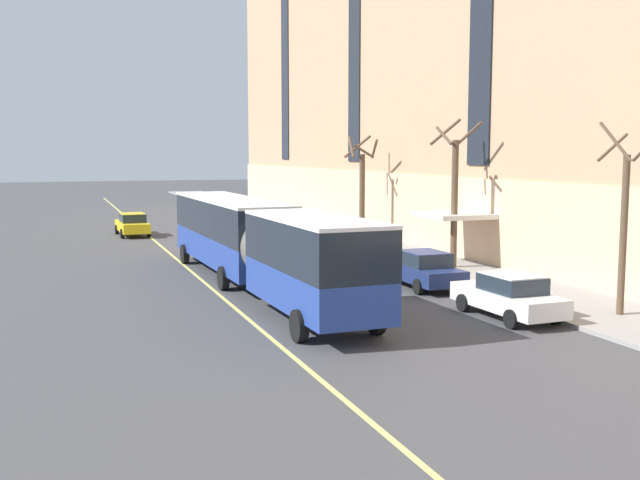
{
  "coord_description": "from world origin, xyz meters",
  "views": [
    {
      "loc": [
        -8.83,
        -24.84,
        5.7
      ],
      "look_at": [
        2.43,
        6.47,
        1.8
      ],
      "focal_mm": 42.0,
      "sensor_mm": 36.0,
      "label": 1
    }
  ],
  "objects_px": {
    "city_bus": "(256,240)",
    "parked_car_white_3": "(509,296)",
    "parked_car_red_5": "(263,220)",
    "street_tree_mid_block": "(624,221)",
    "street_tree_far_downtown": "(362,187)",
    "street_tree_far_uptown": "(454,193)",
    "parked_car_champagne_2": "(306,232)",
    "parked_car_green_6": "(347,246)",
    "taxi_cab": "(132,224)",
    "parked_car_navy_1": "(422,269)"
  },
  "relations": [
    {
      "from": "parked_car_red_5",
      "to": "street_tree_mid_block",
      "type": "height_order",
      "value": "street_tree_mid_block"
    },
    {
      "from": "parked_car_green_6",
      "to": "street_tree_far_downtown",
      "type": "distance_m",
      "value": 8.11
    },
    {
      "from": "parked_car_white_3",
      "to": "parked_car_red_5",
      "type": "xyz_separation_m",
      "value": [
        -0.19,
        31.09,
        -0.0
      ]
    },
    {
      "from": "city_bus",
      "to": "street_tree_far_downtown",
      "type": "xyz_separation_m",
      "value": [
        10.4,
        13.31,
        1.45
      ]
    },
    {
      "from": "city_bus",
      "to": "street_tree_far_uptown",
      "type": "bearing_deg",
      "value": 10.57
    },
    {
      "from": "taxi_cab",
      "to": "parked_car_green_6",
      "type": "bearing_deg",
      "value": -59.49
    },
    {
      "from": "parked_car_champagne_2",
      "to": "parked_car_white_3",
      "type": "relative_size",
      "value": 0.98
    },
    {
      "from": "parked_car_red_5",
      "to": "taxi_cab",
      "type": "bearing_deg",
      "value": -178.3
    },
    {
      "from": "parked_car_champagne_2",
      "to": "street_tree_far_downtown",
      "type": "height_order",
      "value": "street_tree_far_downtown"
    },
    {
      "from": "parked_car_navy_1",
      "to": "taxi_cab",
      "type": "distance_m",
      "value": 26.26
    },
    {
      "from": "city_bus",
      "to": "street_tree_mid_block",
      "type": "bearing_deg",
      "value": -42.36
    },
    {
      "from": "city_bus",
      "to": "street_tree_far_downtown",
      "type": "bearing_deg",
      "value": 51.99
    },
    {
      "from": "city_bus",
      "to": "street_tree_mid_block",
      "type": "xyz_separation_m",
      "value": [
        10.4,
        -9.49,
        1.28
      ]
    },
    {
      "from": "parked_car_champagne_2",
      "to": "city_bus",
      "type": "bearing_deg",
      "value": -116.46
    },
    {
      "from": "parked_car_green_6",
      "to": "taxi_cab",
      "type": "height_order",
      "value": "same"
    },
    {
      "from": "parked_car_navy_1",
      "to": "street_tree_far_downtown",
      "type": "relative_size",
      "value": 0.72
    },
    {
      "from": "parked_car_champagne_2",
      "to": "parked_car_green_6",
      "type": "xyz_separation_m",
      "value": [
        -0.1,
        -7.11,
        0.0
      ]
    },
    {
      "from": "parked_car_navy_1",
      "to": "street_tree_far_downtown",
      "type": "height_order",
      "value": "street_tree_far_downtown"
    },
    {
      "from": "street_tree_mid_block",
      "to": "street_tree_far_uptown",
      "type": "relative_size",
      "value": 0.91
    },
    {
      "from": "parked_car_navy_1",
      "to": "parked_car_green_6",
      "type": "distance_m",
      "value": 8.41
    },
    {
      "from": "parked_car_white_3",
      "to": "street_tree_mid_block",
      "type": "height_order",
      "value": "street_tree_mid_block"
    },
    {
      "from": "street_tree_mid_block",
      "to": "street_tree_far_uptown",
      "type": "height_order",
      "value": "street_tree_far_uptown"
    },
    {
      "from": "parked_car_red_5",
      "to": "street_tree_far_downtown",
      "type": "distance_m",
      "value": 10.73
    },
    {
      "from": "parked_car_white_3",
      "to": "street_tree_far_downtown",
      "type": "height_order",
      "value": "street_tree_far_downtown"
    },
    {
      "from": "taxi_cab",
      "to": "street_tree_far_downtown",
      "type": "xyz_separation_m",
      "value": [
        13.13,
        -9.38,
        2.75
      ]
    },
    {
      "from": "parked_car_champagne_2",
      "to": "street_tree_mid_block",
      "type": "distance_m",
      "value": 23.63
    },
    {
      "from": "parked_car_champagne_2",
      "to": "taxi_cab",
      "type": "relative_size",
      "value": 0.95
    },
    {
      "from": "parked_car_red_5",
      "to": "parked_car_green_6",
      "type": "xyz_separation_m",
      "value": [
        0.1,
        -16.34,
        0.0
      ]
    },
    {
      "from": "city_bus",
      "to": "taxi_cab",
      "type": "xyz_separation_m",
      "value": [
        -2.73,
        22.69,
        -1.31
      ]
    },
    {
      "from": "parked_car_white_3",
      "to": "street_tree_far_downtown",
      "type": "bearing_deg",
      "value": 80.54
    },
    {
      "from": "street_tree_mid_block",
      "to": "street_tree_far_uptown",
      "type": "distance_m",
      "value": 11.44
    },
    {
      "from": "city_bus",
      "to": "street_tree_far_uptown",
      "type": "xyz_separation_m",
      "value": [
        10.42,
        1.94,
        1.66
      ]
    },
    {
      "from": "parked_car_red_5",
      "to": "parked_car_green_6",
      "type": "bearing_deg",
      "value": -89.65
    },
    {
      "from": "parked_car_white_3",
      "to": "taxi_cab",
      "type": "height_order",
      "value": "same"
    },
    {
      "from": "parked_car_champagne_2",
      "to": "parked_car_red_5",
      "type": "distance_m",
      "value": 9.24
    },
    {
      "from": "taxi_cab",
      "to": "street_tree_far_uptown",
      "type": "distance_m",
      "value": 24.74
    },
    {
      "from": "parked_car_red_5",
      "to": "city_bus",
      "type": "bearing_deg",
      "value": -106.12
    },
    {
      "from": "parked_car_champagne_2",
      "to": "street_tree_far_uptown",
      "type": "height_order",
      "value": "street_tree_far_uptown"
    },
    {
      "from": "parked_car_navy_1",
      "to": "street_tree_mid_block",
      "type": "relative_size",
      "value": 0.73
    },
    {
      "from": "street_tree_far_downtown",
      "to": "street_tree_far_uptown",
      "type": "bearing_deg",
      "value": -89.92
    },
    {
      "from": "city_bus",
      "to": "parked_car_white_3",
      "type": "bearing_deg",
      "value": -49.97
    },
    {
      "from": "parked_car_white_3",
      "to": "street_tree_mid_block",
      "type": "distance_m",
      "value": 4.61
    },
    {
      "from": "parked_car_green_6",
      "to": "street_tree_far_downtown",
      "type": "height_order",
      "value": "street_tree_far_downtown"
    },
    {
      "from": "parked_car_white_3",
      "to": "street_tree_mid_block",
      "type": "bearing_deg",
      "value": -20.77
    },
    {
      "from": "taxi_cab",
      "to": "street_tree_far_downtown",
      "type": "bearing_deg",
      "value": -35.53
    },
    {
      "from": "street_tree_far_uptown",
      "to": "parked_car_white_3",
      "type": "bearing_deg",
      "value": -109.61
    },
    {
      "from": "street_tree_mid_block",
      "to": "street_tree_far_downtown",
      "type": "bearing_deg",
      "value": 90.0
    },
    {
      "from": "street_tree_mid_block",
      "to": "parked_car_red_5",
      "type": "bearing_deg",
      "value": 96.62
    },
    {
      "from": "parked_car_red_5",
      "to": "taxi_cab",
      "type": "xyz_separation_m",
      "value": [
        -9.37,
        -0.28,
        0.0
      ]
    },
    {
      "from": "parked_car_green_6",
      "to": "street_tree_mid_block",
      "type": "distance_m",
      "value": 16.72
    }
  ]
}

